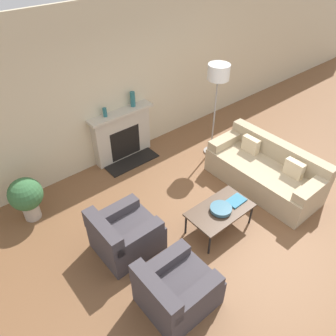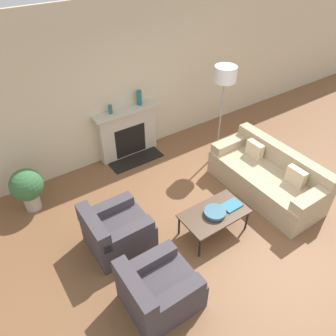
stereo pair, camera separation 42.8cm
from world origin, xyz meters
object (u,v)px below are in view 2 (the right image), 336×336
couch (267,177)px  book (232,205)px  fireplace (128,133)px  coffee_table (214,214)px  mantel_vase_left (110,109)px  floor_lamp (225,81)px  potted_plant (27,187)px  bowl (215,212)px  armchair_far (116,231)px  mantel_vase_center_left (139,98)px  armchair_near (158,290)px

couch → book: 1.09m
fireplace → book: size_ratio=4.36×
coffee_table → mantel_vase_left: 2.66m
floor_lamp → potted_plant: size_ratio=2.41×
book → floor_lamp: size_ratio=0.16×
couch → bowl: couch is taller
fireplace → armchair_far: bearing=-123.3°
floor_lamp → fireplace: bearing=144.9°
coffee_table → mantel_vase_left: size_ratio=6.07×
mantel_vase_left → mantel_vase_center_left: size_ratio=0.57×
fireplace → mantel_vase_center_left: 0.73m
armchair_near → potted_plant: 2.72m
mantel_vase_left → mantel_vase_center_left: 0.61m
fireplace → floor_lamp: floor_lamp is taller
bowl → potted_plant: size_ratio=0.42×
couch → armchair_far: couch is taller
bowl → book: bearing=-1.8°
armchair_far → floor_lamp: 3.14m
couch → potted_plant: bearing=-118.2°
fireplace → floor_lamp: (1.44, -1.01, 1.08)m
coffee_table → book: (0.31, -0.04, 0.04)m
book → floor_lamp: 2.21m
couch → bowl: 1.41m
book → armchair_near: bearing=-164.6°
fireplace → coffee_table: bearing=-88.7°
mantel_vase_center_left → potted_plant: (-2.37, -0.46, -0.69)m
bowl → potted_plant: potted_plant is taller
couch → mantel_vase_center_left: 2.73m
fireplace → armchair_near: 3.30m
armchair_far → mantel_vase_center_left: 2.64m
mantel_vase_center_left → coffee_table: bearing=-95.5°
book → potted_plant: 3.23m
book → floor_lamp: bearing=54.1°
armchair_far → mantel_vase_center_left: mantel_vase_center_left is taller
bowl → potted_plant: 2.98m
couch → coffee_table: couch is taller
armchair_near → mantel_vase_center_left: 3.54m
couch → mantel_vase_left: mantel_vase_left is taller
couch → potted_plant: size_ratio=2.61×
armchair_far → mantel_vase_center_left: size_ratio=3.05×
armchair_near → mantel_vase_left: bearing=-17.5°
armchair_far → mantel_vase_left: bearing=-26.4°
book → mantel_vase_center_left: 2.68m
armchair_far → fireplace: bearing=-33.3°
armchair_near → mantel_vase_center_left: bearing=-27.2°
couch → armchair_far: bearing=-98.5°
mantel_vase_left → armchair_near: bearing=-107.5°
fireplace → coffee_table: (0.06, -2.52, -0.12)m
couch → coffee_table: 1.39m
book → mantel_vase_center_left: size_ratio=1.04×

